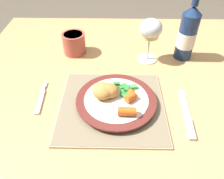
% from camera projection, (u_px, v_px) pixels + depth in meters
% --- Properties ---
extents(ground_plane, '(6.00, 6.00, 0.00)m').
position_uv_depth(ground_plane, '(122.00, 172.00, 1.27)').
color(ground_plane, brown).
extents(dining_table, '(1.12, 0.86, 0.74)m').
position_uv_depth(dining_table, '(126.00, 92.00, 0.84)').
color(dining_table, tan).
rests_on(dining_table, ground).
extents(placemat, '(0.30, 0.29, 0.01)m').
position_uv_depth(placemat, '(112.00, 106.00, 0.64)').
color(placemat, tan).
rests_on(placemat, dining_table).
extents(dinner_plate, '(0.23, 0.23, 0.02)m').
position_uv_depth(dinner_plate, '(116.00, 101.00, 0.63)').
color(dinner_plate, white).
rests_on(dinner_plate, placemat).
extents(breaded_croquettes, '(0.09, 0.07, 0.04)m').
position_uv_depth(breaded_croquettes, '(105.00, 91.00, 0.63)').
color(breaded_croquettes, tan).
rests_on(breaded_croquettes, dinner_plate).
extents(green_beans_pile, '(0.07, 0.07, 0.02)m').
position_uv_depth(green_beans_pile, '(126.00, 90.00, 0.64)').
color(green_beans_pile, green).
rests_on(green_beans_pile, dinner_plate).
extents(glazed_carrots, '(0.05, 0.09, 0.02)m').
position_uv_depth(glazed_carrots, '(129.00, 103.00, 0.60)').
color(glazed_carrots, orange).
rests_on(glazed_carrots, dinner_plate).
extents(fork, '(0.02, 0.14, 0.01)m').
position_uv_depth(fork, '(41.00, 99.00, 0.66)').
color(fork, silver).
rests_on(fork, dining_table).
extents(table_knife, '(0.03, 0.19, 0.01)m').
position_uv_depth(table_knife, '(187.00, 117.00, 0.61)').
color(table_knife, silver).
rests_on(table_knife, dining_table).
extents(wine_glass, '(0.08, 0.08, 0.16)m').
position_uv_depth(wine_glass, '(150.00, 31.00, 0.75)').
color(wine_glass, silver).
rests_on(wine_glass, dining_table).
extents(bottle, '(0.07, 0.07, 0.25)m').
position_uv_depth(bottle, '(187.00, 34.00, 0.77)').
color(bottle, navy).
rests_on(bottle, dining_table).
extents(drinking_cup, '(0.09, 0.09, 0.08)m').
position_uv_depth(drinking_cup, '(74.00, 43.00, 0.83)').
color(drinking_cup, '#B24C42').
rests_on(drinking_cup, dining_table).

